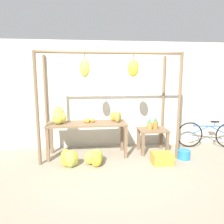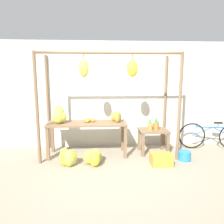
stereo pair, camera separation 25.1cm
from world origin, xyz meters
The scene contains 14 objects.
ground_plane centered at (0.00, 0.00, 0.00)m, with size 20.00×20.00×0.00m, color gray.
shop_wall_back centered at (0.00, 1.63, 1.40)m, with size 8.00×0.08×2.80m.
stall_awning centered at (0.01, 0.77, 1.67)m, with size 3.19×1.19×2.43m.
display_table_main centered at (-0.52, 0.92, 0.69)m, with size 1.88×0.65×0.81m.
display_table_side centered at (1.11, 0.96, 0.46)m, with size 0.71×0.57×0.60m.
banana_pile_on_table centered at (-1.17, 0.91, 0.99)m, with size 0.40×0.42×0.42m.
orange_pile centered at (-0.49, 0.97, 0.85)m, with size 0.26×0.21×0.10m.
pineapple_cluster centered at (1.09, 0.95, 0.72)m, with size 0.28×0.18×0.31m.
banana_pile_ground_left centered at (-0.90, 0.29, 0.18)m, with size 0.44×0.36×0.39m.
banana_pile_ground_right centered at (-0.37, 0.36, 0.16)m, with size 0.52×0.53×0.32m.
fruit_crate_white centered at (1.10, 0.22, 0.13)m, with size 0.45×0.33×0.25m.
blue_bucket centered at (1.71, 0.44, 0.10)m, with size 0.29×0.29×0.21m.
parked_bicycle centered at (2.73, 1.14, 0.36)m, with size 1.70×0.30×0.73m.
papaya_pile centered at (0.18, 0.97, 0.94)m, with size 0.32×0.38×0.27m.
Camera 2 is at (-0.28, -4.20, 1.95)m, focal length 35.00 mm.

